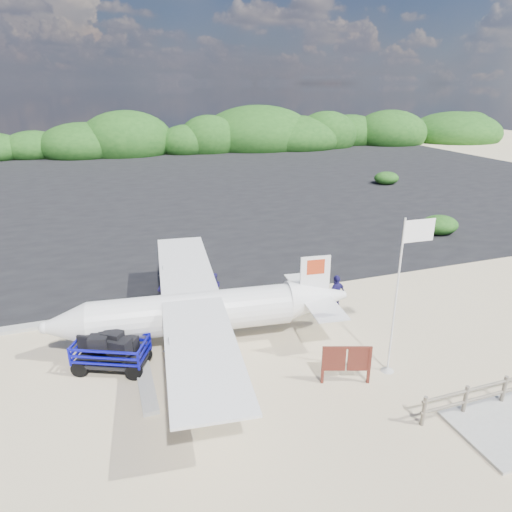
{
  "coord_description": "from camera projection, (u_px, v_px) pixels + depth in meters",
  "views": [
    {
      "loc": [
        -5.17,
        -13.64,
        9.45
      ],
      "look_at": [
        1.41,
        5.42,
        1.81
      ],
      "focal_mm": 32.0,
      "sensor_mm": 36.0,
      "label": 1
    }
  ],
  "objects": [
    {
      "name": "ground",
      "position": [
        268.0,
        354.0,
        16.98
      ],
      "size": [
        160.0,
        160.0,
        0.0
      ],
      "primitive_type": "plane",
      "color": "beige"
    },
    {
      "name": "aircraft_large",
      "position": [
        314.0,
        196.0,
        40.82
      ],
      "size": [
        15.24,
        15.24,
        4.13
      ],
      "primitive_type": null,
      "rotation": [
        0.0,
        0.0,
        3.03
      ],
      "color": "#B2B2B2",
      "rests_on": "ground"
    },
    {
      "name": "lagoon",
      "position": [
        6.0,
        379.0,
        15.56
      ],
      "size": [
        9.0,
        7.0,
        0.4
      ],
      "primitive_type": null,
      "color": "#B2B2B2",
      "rests_on": "ground"
    },
    {
      "name": "crew_a",
      "position": [
        165.0,
        295.0,
        19.88
      ],
      "size": [
        0.61,
        0.41,
        1.65
      ],
      "primitive_type": "imported",
      "rotation": [
        0.0,
        0.0,
        3.17
      ],
      "color": "navy",
      "rests_on": "ground"
    },
    {
      "name": "baggage_cart",
      "position": [
        114.0,
        368.0,
        16.14
      ],
      "size": [
        3.08,
        2.52,
        1.34
      ],
      "primitive_type": null,
      "rotation": [
        0.0,
        0.0,
        -0.43
      ],
      "color": "#0B0CB2",
      "rests_on": "ground"
    },
    {
      "name": "signboard",
      "position": [
        345.0,
        383.0,
        15.38
      ],
      "size": [
        1.7,
        0.72,
        1.44
      ],
      "primitive_type": null,
      "rotation": [
        0.0,
        0.0,
        -0.33
      ],
      "color": "maroon",
      "rests_on": "ground"
    },
    {
      "name": "crew_c",
      "position": [
        336.0,
        295.0,
        19.68
      ],
      "size": [
        1.16,
        0.85,
        1.82
      ],
      "primitive_type": "imported",
      "rotation": [
        0.0,
        0.0,
        3.57
      ],
      "color": "navy",
      "rests_on": "ground"
    },
    {
      "name": "flagpole",
      "position": [
        387.0,
        371.0,
        16.02
      ],
      "size": [
        1.13,
        0.51,
        5.57
      ],
      "primitive_type": null,
      "rotation": [
        0.0,
        0.0,
        -0.04
      ],
      "color": "white",
      "rests_on": "ground"
    },
    {
      "name": "vegetation_band",
      "position": [
        134.0,
        154.0,
        65.59
      ],
      "size": [
        124.0,
        8.0,
        4.4
      ],
      "primitive_type": null,
      "color": "#B2B2B2",
      "rests_on": "ground"
    },
    {
      "name": "asphalt_apron",
      "position": [
        158.0,
        189.0,
        43.5
      ],
      "size": [
        90.0,
        50.0,
        0.04
      ],
      "primitive_type": null,
      "color": "#B2B2B2",
      "rests_on": "ground"
    },
    {
      "name": "fence",
      "position": [
        501.0,
        403.0,
        14.39
      ],
      "size": [
        6.4,
        2.0,
        1.1
      ],
      "primitive_type": null,
      "color": "#B2B2B2",
      "rests_on": "ground"
    },
    {
      "name": "crew_b",
      "position": [
        214.0,
        289.0,
        20.53
      ],
      "size": [
        0.82,
        0.67,
        1.56
      ],
      "primitive_type": "imported",
      "rotation": [
        0.0,
        0.0,
        3.03
      ],
      "color": "navy",
      "rests_on": "ground"
    }
  ]
}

